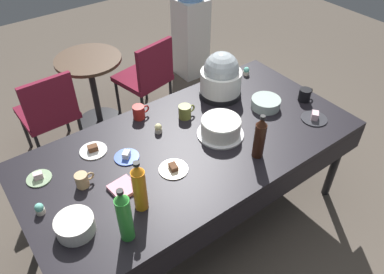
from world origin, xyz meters
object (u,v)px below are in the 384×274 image
potluck_table (192,150)px  coffee_mug_tan (82,180)px  cupcake_lemon (40,209)px  cupcake_vanilla (246,71)px  cupcake_rose (158,128)px  dessert_plate_cobalt (127,156)px  coffee_mug_olive (185,112)px  water_cooler (191,26)px  dessert_plate_charcoal (314,118)px  glass_salad_bowl (266,103)px  soda_bottle_lime_soda (124,216)px  maroon_chair_right (147,75)px  round_cafe_table (92,79)px  maroon_chair_left (49,110)px  coffee_mug_red (139,112)px  soda_bottle_cola (260,138)px  dessert_plate_sage (39,178)px  ceramic_snack_bowl (75,225)px  dessert_plate_cream (173,169)px  slow_cooker (221,77)px  dessert_plate_white (93,150)px  soda_bottle_orange_juice (139,187)px  frosted_layer_cake (221,128)px  coffee_mug_black (305,95)px

potluck_table → coffee_mug_tan: bearing=174.1°
cupcake_lemon → cupcake_vanilla: (1.85, 0.39, 0.00)m
cupcake_rose → coffee_mug_tan: (-0.60, -0.15, 0.01)m
dessert_plate_cobalt → coffee_mug_olive: size_ratio=1.20×
coffee_mug_tan → water_cooler: size_ratio=0.09×
dessert_plate_charcoal → coffee_mug_olive: size_ratio=1.40×
glass_salad_bowl → coffee_mug_tan: 1.38m
soda_bottle_lime_soda → maroon_chair_right: (1.10, 1.66, -0.42)m
glass_salad_bowl → round_cafe_table: (-0.71, 1.51, -0.29)m
maroon_chair_left → maroon_chair_right: size_ratio=1.00×
dessert_plate_charcoal → coffee_mug_red: (-0.97, 0.74, 0.03)m
soda_bottle_lime_soda → soda_bottle_cola: soda_bottle_lime_soda is taller
dessert_plate_sage → coffee_mug_olive: bearing=-1.4°
soda_bottle_lime_soda → ceramic_snack_bowl: bearing=136.9°
dessert_plate_charcoal → coffee_mug_red: size_ratio=1.44×
dessert_plate_cream → soda_bottle_cola: size_ratio=0.57×
slow_cooker → dessert_plate_white: 1.06m
dessert_plate_cream → water_cooler: bearing=51.2°
glass_salad_bowl → soda_bottle_orange_juice: (-1.19, -0.25, 0.12)m
frosted_layer_cake → round_cafe_table: size_ratio=0.43×
frosted_layer_cake → coffee_mug_black: 0.76m
coffee_mug_olive → water_cooler: size_ratio=0.10×
cupcake_rose → glass_salad_bowl: bearing=-16.1°
cupcake_vanilla → maroon_chair_right: maroon_chair_right is taller
frosted_layer_cake → coffee_mug_tan: frosted_layer_cake is taller
potluck_table → maroon_chair_right: (0.42, 1.28, -0.20)m
dessert_plate_cream → coffee_mug_red: coffee_mug_red is taller
ceramic_snack_bowl → dessert_plate_white: bearing=56.9°
dessert_plate_white → dessert_plate_charcoal: bearing=-23.9°
dessert_plate_cobalt → coffee_mug_red: (0.27, 0.30, 0.04)m
coffee_mug_tan → maroon_chair_left: size_ratio=0.13×
frosted_layer_cake → ceramic_snack_bowl: frosted_layer_cake is taller
dessert_plate_charcoal → soda_bottle_lime_soda: soda_bottle_lime_soda is taller
coffee_mug_red → coffee_mug_tan: (-0.58, -0.36, -0.01)m
dessert_plate_cobalt → cupcake_vanilla: size_ratio=2.32×
maroon_chair_right → coffee_mug_tan: bearing=-133.2°
coffee_mug_red → maroon_chair_left: size_ratio=0.15×
ceramic_snack_bowl → soda_bottle_orange_juice: soda_bottle_orange_juice is taller
frosted_layer_cake → soda_bottle_lime_soda: 0.95m
potluck_table → frosted_layer_cake: size_ratio=7.05×
coffee_mug_tan → coffee_mug_olive: bearing=11.7°
soda_bottle_cola → coffee_mug_olive: size_ratio=2.37×
dessert_plate_charcoal → dessert_plate_white: size_ratio=1.05×
round_cafe_table → soda_bottle_orange_juice: bearing=-105.2°
frosted_layer_cake → cupcake_vanilla: 0.81m
dessert_plate_cobalt → round_cafe_table: 1.45m
cupcake_lemon → dessert_plate_charcoal: bearing=-10.4°
water_cooler → cupcake_vanilla: bearing=-107.0°
frosted_layer_cake → dessert_plate_sage: bearing=163.9°
cupcake_rose → coffee_mug_red: size_ratio=0.54×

